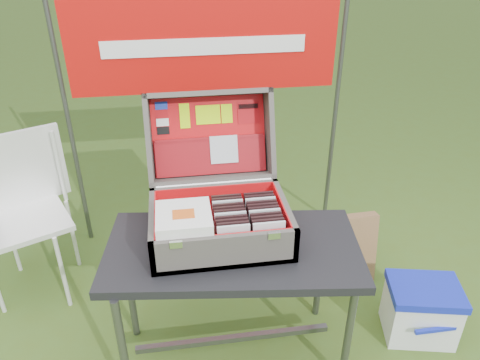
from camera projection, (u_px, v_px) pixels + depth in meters
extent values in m
plane|color=#416324|center=(232.00, 347.00, 2.45)|extent=(80.00, 80.00, 0.00)
cube|color=black|center=(233.00, 250.00, 2.07)|extent=(1.18, 0.70, 0.04)
cylinder|color=#59595B|center=(124.00, 358.00, 1.99)|extent=(0.04, 0.04, 0.66)
cylinder|color=#59595B|center=(349.00, 331.00, 2.12)|extent=(0.04, 0.04, 0.66)
cylinder|color=#59595B|center=(130.00, 287.00, 2.37)|extent=(0.04, 0.04, 0.66)
cylinder|color=#59595B|center=(320.00, 268.00, 2.50)|extent=(0.04, 0.04, 0.66)
cube|color=#59595B|center=(234.00, 338.00, 2.35)|extent=(0.97, 0.03, 0.03)
cube|color=#58514A|center=(220.00, 236.00, 2.10)|extent=(0.61, 0.44, 0.02)
cube|color=#58514A|center=(226.00, 253.00, 1.89)|extent=(0.61, 0.02, 0.16)
cube|color=#58514A|center=(215.00, 199.00, 2.25)|extent=(0.61, 0.02, 0.16)
cube|color=#58514A|center=(153.00, 229.00, 2.03)|extent=(0.02, 0.44, 0.16)
cube|color=#58514A|center=(284.00, 218.00, 2.11)|extent=(0.02, 0.44, 0.16)
cube|color=red|center=(220.00, 234.00, 2.10)|extent=(0.56, 0.39, 0.01)
cube|color=silver|center=(176.00, 245.00, 1.82)|extent=(0.05, 0.01, 0.03)
cube|color=silver|center=(274.00, 236.00, 1.87)|extent=(0.05, 0.01, 0.03)
cylinder|color=silver|center=(214.00, 183.00, 2.22)|extent=(0.55, 0.02, 0.02)
cube|color=#58514A|center=(209.00, 136.00, 2.33)|extent=(0.61, 0.17, 0.42)
cube|color=#58514A|center=(207.00, 93.00, 2.23)|extent=(0.61, 0.16, 0.08)
cube|color=#58514A|center=(213.00, 178.00, 2.29)|extent=(0.61, 0.16, 0.08)
cube|color=#58514A|center=(149.00, 140.00, 2.22)|extent=(0.02, 0.30, 0.46)
cube|color=#58514A|center=(269.00, 133.00, 2.30)|extent=(0.02, 0.30, 0.46)
cube|color=red|center=(209.00, 136.00, 2.31)|extent=(0.56, 0.14, 0.36)
cube|color=red|center=(225.00, 248.00, 1.90)|extent=(0.56, 0.01, 0.14)
cube|color=red|center=(215.00, 199.00, 2.23)|extent=(0.56, 0.01, 0.14)
cube|color=red|center=(156.00, 227.00, 2.03)|extent=(0.01, 0.39, 0.14)
cube|color=red|center=(281.00, 216.00, 2.10)|extent=(0.01, 0.39, 0.14)
cube|color=maroon|center=(211.00, 156.00, 2.31)|extent=(0.54, 0.09, 0.17)
cube|color=maroon|center=(210.00, 139.00, 2.29)|extent=(0.53, 0.03, 0.03)
cube|color=silver|center=(224.00, 149.00, 2.30)|extent=(0.14, 0.06, 0.13)
cube|color=#1933B2|center=(161.00, 106.00, 2.25)|extent=(0.06, 0.02, 0.04)
cube|color=#AD080E|center=(162.00, 114.00, 2.26)|extent=(0.06, 0.02, 0.04)
cube|color=white|center=(163.00, 122.00, 2.27)|extent=(0.06, 0.02, 0.04)
cube|color=black|center=(163.00, 131.00, 2.27)|extent=(0.06, 0.02, 0.04)
cube|color=#BFFC01|center=(185.00, 116.00, 2.28)|extent=(0.05, 0.04, 0.11)
cube|color=#BFFC01|center=(208.00, 115.00, 2.29)|extent=(0.12, 0.04, 0.09)
cube|color=#BFFC01|center=(227.00, 114.00, 2.30)|extent=(0.05, 0.04, 0.09)
cube|color=#AD080E|center=(248.00, 112.00, 2.32)|extent=(0.11, 0.04, 0.10)
cube|color=black|center=(248.00, 106.00, 2.31)|extent=(0.10, 0.01, 0.02)
cube|color=silver|center=(234.00, 241.00, 1.92)|extent=(0.13, 0.01, 0.15)
cube|color=black|center=(233.00, 238.00, 1.94)|extent=(0.13, 0.01, 0.15)
cube|color=black|center=(232.00, 234.00, 1.96)|extent=(0.13, 0.01, 0.15)
cube|color=black|center=(231.00, 231.00, 1.98)|extent=(0.13, 0.01, 0.15)
cube|color=silver|center=(231.00, 228.00, 2.00)|extent=(0.13, 0.01, 0.15)
cube|color=black|center=(230.00, 224.00, 2.02)|extent=(0.13, 0.01, 0.15)
cube|color=black|center=(229.00, 221.00, 2.04)|extent=(0.13, 0.01, 0.15)
cube|color=black|center=(228.00, 218.00, 2.06)|extent=(0.13, 0.01, 0.15)
cube|color=silver|center=(228.00, 215.00, 2.08)|extent=(0.13, 0.01, 0.15)
cube|color=black|center=(227.00, 212.00, 2.10)|extent=(0.13, 0.01, 0.15)
cube|color=black|center=(226.00, 209.00, 2.12)|extent=(0.13, 0.01, 0.15)
cube|color=silver|center=(269.00, 238.00, 1.94)|extent=(0.13, 0.01, 0.15)
cube|color=black|center=(268.00, 234.00, 1.96)|extent=(0.13, 0.01, 0.15)
cube|color=black|center=(266.00, 231.00, 1.98)|extent=(0.13, 0.01, 0.15)
cube|color=black|center=(265.00, 228.00, 2.00)|extent=(0.13, 0.01, 0.15)
cube|color=silver|center=(264.00, 225.00, 2.02)|extent=(0.13, 0.01, 0.15)
cube|color=black|center=(263.00, 222.00, 2.04)|extent=(0.13, 0.01, 0.15)
cube|color=black|center=(262.00, 218.00, 2.06)|extent=(0.13, 0.01, 0.15)
cube|color=black|center=(261.00, 215.00, 2.08)|extent=(0.13, 0.01, 0.15)
cube|color=silver|center=(260.00, 212.00, 2.10)|extent=(0.13, 0.01, 0.15)
cube|color=black|center=(259.00, 210.00, 2.12)|extent=(0.13, 0.01, 0.15)
cube|color=black|center=(258.00, 207.00, 2.14)|extent=(0.13, 0.01, 0.15)
cube|color=white|center=(184.00, 221.00, 1.94)|extent=(0.23, 0.23, 0.00)
cube|color=white|center=(184.00, 220.00, 1.94)|extent=(0.23, 0.23, 0.00)
cube|color=white|center=(184.00, 219.00, 1.93)|extent=(0.23, 0.23, 0.00)
cube|color=white|center=(184.00, 218.00, 1.93)|extent=(0.23, 0.23, 0.00)
cube|color=white|center=(184.00, 217.00, 1.93)|extent=(0.23, 0.23, 0.00)
cube|color=white|center=(184.00, 216.00, 1.93)|extent=(0.23, 0.23, 0.00)
cube|color=white|center=(184.00, 215.00, 1.92)|extent=(0.23, 0.23, 0.00)
cube|color=white|center=(183.00, 214.00, 1.92)|extent=(0.23, 0.23, 0.00)
cube|color=white|center=(183.00, 213.00, 1.92)|extent=(0.23, 0.23, 0.00)
cube|color=#D85919|center=(183.00, 214.00, 1.91)|extent=(0.09, 0.07, 0.00)
cube|color=white|center=(420.00, 313.00, 2.47)|extent=(0.39, 0.33, 0.28)
cube|color=#1626BB|center=(426.00, 291.00, 2.39)|extent=(0.41, 0.35, 0.04)
cube|color=#1626BB|center=(435.00, 330.00, 2.33)|extent=(0.22, 0.02, 0.02)
cube|color=silver|center=(27.00, 221.00, 2.61)|extent=(0.57, 0.57, 0.03)
cube|color=silver|center=(26.00, 167.00, 2.67)|extent=(0.40, 0.20, 0.45)
cylinder|color=silver|center=(63.00, 273.00, 2.60)|extent=(0.02, 0.02, 0.48)
cylinder|color=silver|center=(12.00, 239.00, 2.86)|extent=(0.02, 0.02, 0.48)
cylinder|color=silver|center=(73.00, 234.00, 2.91)|extent=(0.02, 0.02, 0.48)
cylinder|color=silver|center=(59.00, 167.00, 2.70)|extent=(0.02, 0.02, 0.45)
cube|color=olive|center=(341.00, 251.00, 2.78)|extent=(0.43, 0.15, 0.46)
cylinder|color=#59595B|center=(69.00, 125.00, 2.87)|extent=(0.03, 0.03, 1.70)
cylinder|color=#59595B|center=(336.00, 110.00, 3.09)|extent=(0.03, 0.03, 1.70)
cube|color=#B10D0A|center=(205.00, 46.00, 2.74)|extent=(1.60, 0.02, 0.55)
cube|color=white|center=(205.00, 47.00, 2.73)|extent=(1.20, 0.00, 0.10)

